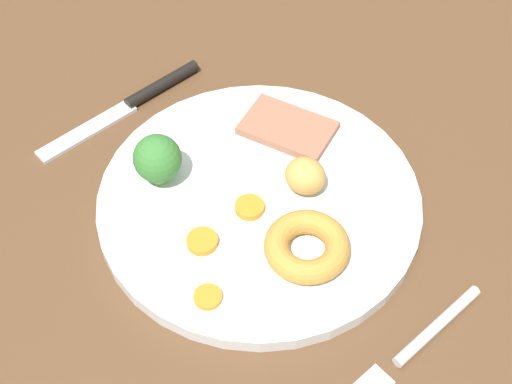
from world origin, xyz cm
name	(u,v)px	position (x,y,z in cm)	size (l,w,h in cm)	color
dining_table	(271,229)	(0.00, 0.00, 1.80)	(120.00, 84.00, 3.60)	brown
dinner_plate	(256,204)	(1.53, 0.40, 4.30)	(28.04, 28.04, 1.40)	white
meat_slice_main	(288,128)	(5.18, -7.41, 5.40)	(8.26, 5.27, 0.80)	#9E664C
yorkshire_pudding	(307,246)	(-5.36, 1.49, 6.02)	(7.00, 7.00, 2.04)	#C68938
roast_potato_left	(305,176)	(-0.53, -3.51, 6.59)	(3.65, 3.31, 3.17)	tan
carrot_coin_front	(202,241)	(1.36, 6.80, 5.32)	(2.60, 2.60, 0.65)	orange
carrot_coin_back	(250,207)	(1.12, 1.58, 5.32)	(2.52, 2.52, 0.65)	orange
carrot_coin_side	(208,297)	(-2.80, 10.00, 5.23)	(2.24, 2.24, 0.46)	orange
broccoli_floret	(157,159)	(9.05, 4.75, 7.70)	(4.20, 4.20, 4.88)	#8CB766
fork	(408,353)	(-16.46, 2.13, 3.99)	(2.29, 15.31, 0.90)	silver
knife	(135,101)	(19.15, -0.47, 4.05)	(2.46, 18.55, 1.20)	black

